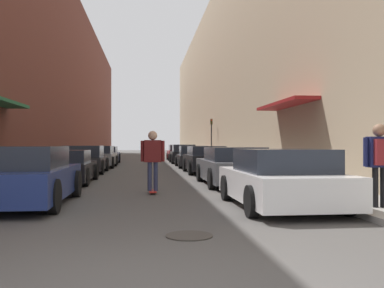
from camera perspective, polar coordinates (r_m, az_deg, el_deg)
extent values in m
plane|color=#4C4947|center=(31.07, -6.14, -2.59)|extent=(148.78, 148.78, 0.00)
cube|color=gray|center=(38.13, -13.37, -2.03)|extent=(1.80, 67.63, 0.12)
cube|color=gray|center=(38.13, 1.07, -2.04)|extent=(1.80, 67.63, 0.12)
cube|color=brown|center=(38.98, -17.64, 8.18)|extent=(4.00, 67.63, 13.92)
cube|color=tan|center=(39.02, 5.34, 8.47)|extent=(4.00, 67.63, 14.32)
cube|color=maroon|center=(16.77, 12.37, 5.19)|extent=(1.00, 4.80, 0.12)
cube|color=navy|center=(10.36, -21.51, -4.77)|extent=(2.01, 4.44, 0.64)
cube|color=#232833|center=(10.12, -21.84, -1.67)|extent=(1.74, 2.32, 0.49)
cylinder|color=black|center=(11.95, -24.16, -4.94)|extent=(0.18, 0.69, 0.69)
cylinder|color=black|center=(11.51, -15.14, -5.13)|extent=(0.18, 0.69, 0.69)
cylinder|color=black|center=(8.84, -17.91, -6.67)|extent=(0.18, 0.69, 0.69)
cube|color=black|center=(15.79, -16.60, -3.38)|extent=(1.98, 4.43, 0.57)
cube|color=#232833|center=(15.55, -16.75, -1.59)|extent=(1.70, 2.32, 0.43)
cylinder|color=black|center=(17.31, -18.76, -3.57)|extent=(0.18, 0.61, 0.61)
cylinder|color=black|center=(17.01, -12.74, -3.64)|extent=(0.18, 0.61, 0.61)
cylinder|color=black|center=(14.68, -21.08, -4.20)|extent=(0.18, 0.61, 0.61)
cylinder|color=black|center=(14.32, -13.98, -4.30)|extent=(0.18, 0.61, 0.61)
cube|color=#232326|center=(21.14, -14.16, -2.45)|extent=(1.93, 3.99, 0.59)
cube|color=#232833|center=(20.93, -14.23, -0.94)|extent=(1.69, 2.08, 0.53)
cylinder|color=black|center=(22.51, -16.08, -2.68)|extent=(0.18, 0.68, 0.68)
cylinder|color=black|center=(22.27, -11.33, -2.71)|extent=(0.18, 0.68, 0.68)
cylinder|color=black|center=(20.09, -17.29, -2.99)|extent=(0.18, 0.68, 0.68)
cylinder|color=black|center=(19.81, -11.96, -3.03)|extent=(0.18, 0.68, 0.68)
cube|color=gray|center=(25.99, -12.42, -1.94)|extent=(1.99, 4.00, 0.67)
cube|color=#232833|center=(25.78, -12.46, -0.73)|extent=(1.72, 2.09, 0.43)
cylinder|color=black|center=(27.33, -14.09, -2.22)|extent=(0.18, 0.67, 0.67)
cylinder|color=black|center=(27.14, -10.17, -2.24)|extent=(0.18, 0.67, 0.67)
cylinder|color=black|center=(24.90, -14.87, -2.43)|extent=(0.18, 0.67, 0.67)
cylinder|color=black|center=(24.69, -10.56, -2.45)|extent=(0.18, 0.67, 0.67)
cube|color=navy|center=(30.83, -11.48, -1.68)|extent=(1.82, 4.12, 0.61)
cube|color=#232833|center=(30.61, -11.51, -0.72)|extent=(1.60, 2.15, 0.42)
cylinder|color=black|center=(32.19, -12.83, -1.86)|extent=(0.18, 0.71, 0.71)
cylinder|color=black|center=(32.03, -9.70, -1.87)|extent=(0.18, 0.71, 0.71)
cylinder|color=black|center=(29.66, -13.40, -2.02)|extent=(0.18, 0.71, 0.71)
cylinder|color=black|center=(29.49, -10.00, -2.03)|extent=(0.18, 0.71, 0.71)
cube|color=silver|center=(9.51, 11.67, -5.41)|extent=(1.97, 4.11, 0.62)
cube|color=#232833|center=(9.29, 12.06, -2.15)|extent=(1.73, 2.14, 0.48)
cylinder|color=black|center=(10.52, 4.56, -5.83)|extent=(0.18, 0.61, 0.61)
cylinder|color=black|center=(11.04, 14.37, -5.56)|extent=(0.18, 0.61, 0.61)
cylinder|color=black|center=(8.06, 7.96, -7.60)|extent=(0.18, 0.61, 0.61)
cylinder|color=black|center=(8.72, 20.28, -7.02)|extent=(0.18, 0.61, 0.61)
cube|color=#515459|center=(14.52, 5.43, -3.45)|extent=(1.94, 4.66, 0.65)
cube|color=#232833|center=(14.27, 5.62, -1.32)|extent=(1.70, 2.43, 0.44)
cylinder|color=black|center=(15.80, 1.02, -3.82)|extent=(0.18, 0.66, 0.66)
cylinder|color=black|center=(16.15, 7.67, -3.74)|extent=(0.18, 0.66, 0.66)
cylinder|color=black|center=(12.95, 2.62, -4.64)|extent=(0.18, 0.66, 0.66)
cylinder|color=black|center=(13.37, 10.65, -4.50)|extent=(0.18, 0.66, 0.66)
cube|color=black|center=(20.39, 1.77, -2.41)|extent=(1.77, 4.44, 0.68)
cube|color=#232833|center=(20.16, 1.86, -0.88)|extent=(1.54, 2.31, 0.42)
cylinder|color=black|center=(21.66, -0.96, -2.76)|extent=(0.18, 0.69, 0.69)
cylinder|color=black|center=(21.88, 3.48, -2.74)|extent=(0.18, 0.69, 0.69)
cylinder|color=black|center=(18.94, -0.20, -3.15)|extent=(0.18, 0.69, 0.69)
cylinder|color=black|center=(19.19, 4.85, -3.11)|extent=(0.18, 0.69, 0.69)
cube|color=#232326|center=(25.72, 0.03, -2.07)|extent=(1.84, 4.76, 0.58)
cube|color=#232833|center=(25.47, 0.08, -0.84)|extent=(1.58, 2.49, 0.54)
cylinder|color=black|center=(27.11, -2.08, -2.27)|extent=(0.18, 0.64, 0.64)
cylinder|color=black|center=(27.28, 1.46, -2.26)|extent=(0.18, 0.64, 0.64)
cylinder|color=black|center=(24.19, -1.59, -2.54)|extent=(0.18, 0.64, 0.64)
cylinder|color=black|center=(24.39, 2.37, -2.52)|extent=(0.18, 0.64, 0.64)
cube|color=black|center=(31.43, -1.18, -1.61)|extent=(1.82, 4.12, 0.66)
cube|color=#232833|center=(31.21, -1.14, -0.55)|extent=(1.58, 2.15, 0.51)
cylinder|color=black|center=(32.63, -2.89, -1.86)|extent=(0.18, 0.69, 0.69)
cylinder|color=black|center=(32.78, 0.14, -1.86)|extent=(0.18, 0.69, 0.69)
cylinder|color=black|center=(30.10, -2.61, -2.01)|extent=(0.18, 0.69, 0.69)
cylinder|color=black|center=(30.26, 0.67, -2.00)|extent=(0.18, 0.69, 0.69)
cube|color=maroon|center=(37.19, -1.83, -1.40)|extent=(1.79, 4.42, 0.68)
cube|color=#232833|center=(36.96, -1.81, -0.49)|extent=(1.58, 2.30, 0.51)
cylinder|color=black|center=(38.51, -3.29, -1.66)|extent=(0.18, 0.60, 0.60)
cylinder|color=black|center=(38.64, -0.69, -1.65)|extent=(0.18, 0.60, 0.60)
cylinder|color=black|center=(35.77, -3.07, -1.78)|extent=(0.18, 0.60, 0.60)
cylinder|color=black|center=(35.91, -0.27, -1.77)|extent=(0.18, 0.60, 0.60)
cube|color=#B2231E|center=(11.98, -5.27, -6.28)|extent=(0.20, 0.78, 0.02)
cylinder|color=beige|center=(12.23, -5.64, -6.33)|extent=(0.03, 0.06, 0.06)
cylinder|color=beige|center=(12.24, -4.93, -6.32)|extent=(0.03, 0.06, 0.06)
cylinder|color=beige|center=(11.74, -5.62, -6.59)|extent=(0.03, 0.06, 0.06)
cylinder|color=beige|center=(11.74, -4.87, -6.59)|extent=(0.03, 0.06, 0.06)
cylinder|color=#2D3351|center=(11.94, -5.67, -4.33)|extent=(0.12, 0.12, 0.80)
cylinder|color=#2D3351|center=(11.95, -4.87, -4.33)|extent=(0.12, 0.12, 0.80)
cube|color=maroon|center=(11.91, -5.27, -0.95)|extent=(0.48, 0.21, 0.61)
sphere|color=tan|center=(11.91, -5.27, 1.14)|extent=(0.25, 0.25, 0.25)
cylinder|color=maroon|center=(11.91, -6.64, -0.95)|extent=(0.10, 0.10, 0.58)
cylinder|color=maroon|center=(11.92, -3.89, -0.95)|extent=(0.10, 0.10, 0.58)
cylinder|color=#332D28|center=(6.47, -0.38, -12.12)|extent=(0.70, 0.70, 0.02)
cylinder|color=#2D2D2D|center=(34.34, 2.60, 0.61)|extent=(0.10, 0.10, 3.31)
cube|color=#332D0F|center=(34.38, 2.60, 2.99)|extent=(0.16, 0.16, 0.45)
sphere|color=red|center=(34.30, 2.63, 3.19)|extent=(0.11, 0.11, 0.11)
cylinder|color=black|center=(9.21, 23.24, -5.32)|extent=(0.12, 0.12, 0.79)
cylinder|color=black|center=(9.29, 24.13, -5.28)|extent=(0.12, 0.12, 0.79)
cube|color=#191E4C|center=(9.22, 23.69, -0.97)|extent=(0.47, 0.21, 0.61)
sphere|color=#8C664C|center=(9.22, 23.69, 1.69)|extent=(0.25, 0.25, 0.25)
cylinder|color=#191E4C|center=(9.08, 22.14, -0.99)|extent=(0.09, 0.09, 0.57)
cube|color=maroon|center=(9.07, 24.23, -0.99)|extent=(0.35, 0.13, 0.51)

